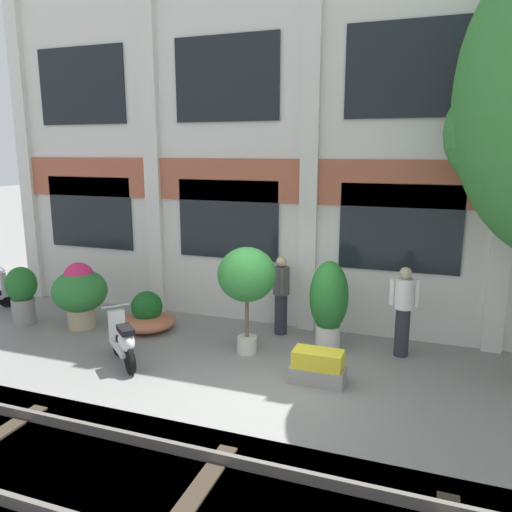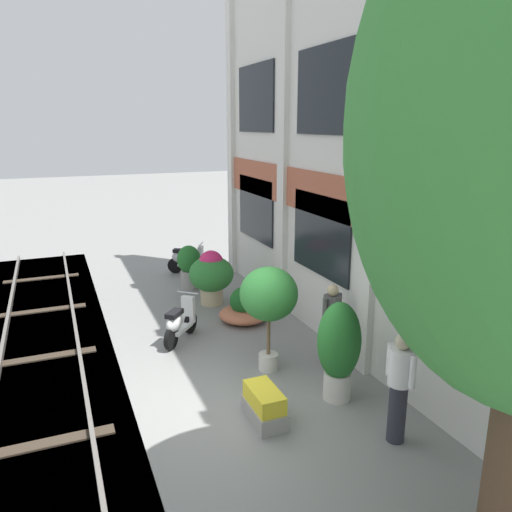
# 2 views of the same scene
# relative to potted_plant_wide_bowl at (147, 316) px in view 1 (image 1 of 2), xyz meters

# --- Properties ---
(ground_plane) EXTENTS (80.00, 80.00, 0.00)m
(ground_plane) POSITION_rel_potted_plant_wide_bowl_xyz_m (3.14, -1.44, -0.30)
(ground_plane) COLOR gray
(apartment_facade) EXTENTS (14.71, 0.64, 8.61)m
(apartment_facade) POSITION_rel_potted_plant_wide_bowl_xyz_m (3.14, 1.48, 3.99)
(apartment_facade) COLOR silver
(apartment_facade) RESTS_ON ground
(rail_tracks) EXTENTS (22.35, 2.80, 0.43)m
(rail_tracks) POSITION_rel_potted_plant_wide_bowl_xyz_m (3.14, -4.44, -0.43)
(rail_tracks) COLOR #5B5449
(rail_tracks) RESTS_ON ground
(potted_plant_wide_bowl) EXTENTS (1.16, 1.16, 0.83)m
(potted_plant_wide_bowl) POSITION_rel_potted_plant_wide_bowl_xyz_m (0.00, 0.00, 0.00)
(potted_plant_wide_bowl) COLOR #B76647
(potted_plant_wide_bowl) RESTS_ON ground
(potted_plant_square_trough) EXTENTS (0.90, 0.47, 0.54)m
(potted_plant_square_trough) POSITION_rel_potted_plant_wide_bowl_xyz_m (3.93, -1.17, -0.04)
(potted_plant_square_trough) COLOR gray
(potted_plant_square_trough) RESTS_ON ground
(potted_plant_glazed_jar) EXTENTS (1.14, 1.14, 1.42)m
(potted_plant_glazed_jar) POSITION_rel_potted_plant_wide_bowl_xyz_m (-1.41, -0.34, 0.50)
(potted_plant_glazed_jar) COLOR tan
(potted_plant_glazed_jar) RESTS_ON ground
(potted_plant_low_pan) EXTENTS (1.07, 1.07, 2.01)m
(potted_plant_low_pan) POSITION_rel_potted_plant_wide_bowl_xyz_m (2.42, -0.43, 1.16)
(potted_plant_low_pan) COLOR beige
(potted_plant_low_pan) RESTS_ON ground
(potted_plant_stone_basin) EXTENTS (0.65, 0.65, 1.26)m
(potted_plant_stone_basin) POSITION_rel_potted_plant_wide_bowl_xyz_m (-2.77, -0.56, 0.41)
(potted_plant_stone_basin) COLOR gray
(potted_plant_stone_basin) RESTS_ON ground
(potted_plant_ribbed_drum) EXTENTS (0.72, 0.72, 1.72)m
(potted_plant_ribbed_drum) POSITION_rel_potted_plant_wide_bowl_xyz_m (3.80, 0.23, 0.65)
(potted_plant_ribbed_drum) COLOR beige
(potted_plant_ribbed_drum) RESTS_ON ground
(scooter_near_curb) EXTENTS (1.10, 0.98, 0.98)m
(scooter_near_curb) POSITION_rel_potted_plant_wide_bowl_xyz_m (0.57, -1.68, 0.14)
(scooter_near_curb) COLOR black
(scooter_near_curb) RESTS_ON ground
(resident_by_doorway) EXTENTS (0.53, 0.34, 1.68)m
(resident_by_doorway) POSITION_rel_potted_plant_wide_bowl_xyz_m (5.14, 0.41, 0.61)
(resident_by_doorway) COLOR #282833
(resident_by_doorway) RESTS_ON ground
(resident_watching_tracks) EXTENTS (0.34, 0.50, 1.63)m
(resident_watching_tracks) POSITION_rel_potted_plant_wide_bowl_xyz_m (2.72, 0.74, 0.58)
(resident_watching_tracks) COLOR #282833
(resident_watching_tracks) RESTS_ON ground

